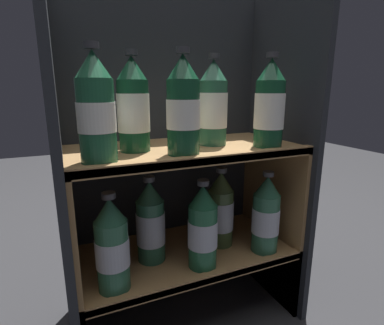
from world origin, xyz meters
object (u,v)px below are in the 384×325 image
(bottle_upper_front_0, at_px, (96,110))
(bottle_upper_front_2, at_px, (269,106))
(bottle_upper_back_1, at_px, (213,106))
(bottle_upper_back_0, at_px, (133,108))
(bottle_lower_back_0, at_px, (151,223))
(bottle_lower_front_0, at_px, (112,247))
(bottle_lower_back_1, at_px, (221,211))
(bottle_lower_front_2, at_px, (266,216))
(bottle_lower_front_1, at_px, (203,228))
(bottle_upper_front_1, at_px, (183,108))

(bottle_upper_front_0, bearing_deg, bottle_upper_front_2, 0.00)
(bottle_upper_front_0, xyz_separation_m, bottle_upper_back_1, (0.33, 0.09, -0.00))
(bottle_upper_front_2, xyz_separation_m, bottle_upper_back_1, (-0.13, 0.09, -0.00))
(bottle_upper_back_0, relative_size, bottle_lower_back_0, 1.00)
(bottle_upper_front_2, height_order, bottle_lower_front_0, bottle_upper_front_2)
(bottle_lower_back_0, distance_m, bottle_lower_back_1, 0.23)
(bottle_lower_back_0, bearing_deg, bottle_lower_front_2, -15.13)
(bottle_upper_back_0, bearing_deg, bottle_lower_front_1, -29.95)
(bottle_upper_back_0, distance_m, bottle_lower_back_1, 0.42)
(bottle_lower_back_0, bearing_deg, bottle_lower_back_1, 0.00)
(bottle_upper_front_1, relative_size, bottle_lower_front_0, 1.00)
(bottle_upper_front_2, relative_size, bottle_lower_front_2, 1.00)
(bottle_upper_front_2, bearing_deg, bottle_lower_front_2, -0.00)
(bottle_upper_back_0, xyz_separation_m, bottle_lower_front_2, (0.37, -0.09, -0.33))
(bottle_lower_back_1, bearing_deg, bottle_upper_back_1, -180.00)
(bottle_upper_back_0, distance_m, bottle_lower_back_0, 0.33)
(bottle_upper_back_1, distance_m, bottle_lower_back_1, 0.33)
(bottle_lower_front_2, height_order, bottle_lower_back_1, same)
(bottle_upper_back_0, bearing_deg, bottle_upper_front_2, -14.18)
(bottle_upper_front_1, distance_m, bottle_lower_back_0, 0.35)
(bottle_upper_front_1, height_order, bottle_lower_back_0, bottle_upper_front_1)
(bottle_upper_back_0, xyz_separation_m, bottle_lower_front_1, (0.16, -0.09, -0.33))
(bottle_upper_front_0, distance_m, bottle_upper_back_1, 0.34)
(bottle_upper_back_0, relative_size, bottle_lower_back_1, 1.00)
(bottle_upper_front_2, relative_size, bottle_lower_front_1, 1.00)
(bottle_lower_front_0, xyz_separation_m, bottle_lower_front_1, (0.24, 0.00, -0.00))
(bottle_upper_front_0, relative_size, bottle_upper_front_2, 1.00)
(bottle_upper_back_0, relative_size, bottle_lower_front_1, 1.00)
(bottle_lower_front_1, relative_size, bottle_lower_front_2, 1.00)
(bottle_upper_front_1, xyz_separation_m, bottle_lower_back_0, (-0.07, 0.09, -0.33))
(bottle_upper_front_0, height_order, bottle_upper_front_1, same)
(bottle_lower_front_2, xyz_separation_m, bottle_lower_back_0, (-0.33, 0.09, -0.00))
(bottle_lower_front_1, height_order, bottle_lower_back_0, same)
(bottle_lower_front_2, relative_size, bottle_lower_back_1, 1.00)
(bottle_lower_back_0, bearing_deg, bottle_upper_front_2, -15.62)
(bottle_upper_front_0, height_order, bottle_lower_front_2, bottle_upper_front_0)
(bottle_lower_front_0, relative_size, bottle_lower_back_0, 1.00)
(bottle_upper_back_0, bearing_deg, bottle_lower_front_2, -13.77)
(bottle_upper_front_1, xyz_separation_m, bottle_upper_back_1, (0.13, 0.09, -0.00))
(bottle_upper_back_0, height_order, bottle_lower_back_0, bottle_upper_back_0)
(bottle_upper_back_1, bearing_deg, bottle_upper_front_0, -164.72)
(bottle_upper_back_1, height_order, bottle_lower_back_1, bottle_upper_back_1)
(bottle_lower_front_2, distance_m, bottle_lower_back_1, 0.14)
(bottle_lower_back_0, height_order, bottle_lower_back_1, same)
(bottle_upper_front_2, height_order, bottle_upper_back_1, same)
(bottle_lower_front_1, xyz_separation_m, bottle_lower_back_1, (0.11, 0.09, -0.00))
(bottle_upper_back_0, height_order, bottle_lower_front_1, bottle_upper_back_0)
(bottle_lower_front_0, xyz_separation_m, bottle_lower_back_1, (0.35, 0.09, -0.00))
(bottle_upper_front_0, xyz_separation_m, bottle_lower_front_2, (0.47, 0.00, -0.33))
(bottle_lower_back_1, bearing_deg, bottle_lower_back_0, 180.00)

